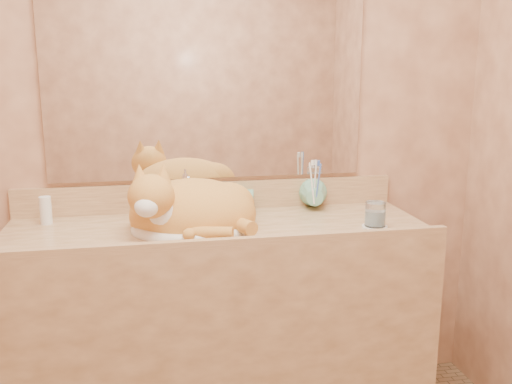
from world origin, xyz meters
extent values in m
cube|color=#965F44|center=(0.00, 1.00, 1.25)|extent=(2.40, 0.02, 2.50)
cube|color=#965F44|center=(0.00, -1.00, 1.25)|extent=(2.40, 0.02, 2.50)
cube|color=white|center=(0.00, 0.99, 1.39)|extent=(1.30, 0.02, 0.80)
imported|color=#73B899|center=(0.12, 0.87, 0.94)|extent=(0.10, 0.10, 0.19)
imported|color=#73B899|center=(0.43, 0.86, 0.91)|extent=(0.15, 0.15, 0.11)
cylinder|color=silver|center=(0.58, 0.58, 0.85)|extent=(0.10, 0.10, 0.01)
cylinder|color=white|center=(0.58, 0.58, 0.91)|extent=(0.08, 0.08, 0.09)
cylinder|color=white|center=(-0.65, 0.88, 0.90)|extent=(0.05, 0.05, 0.11)
camera|label=1|loc=(-0.26, -1.36, 1.45)|focal=40.00mm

